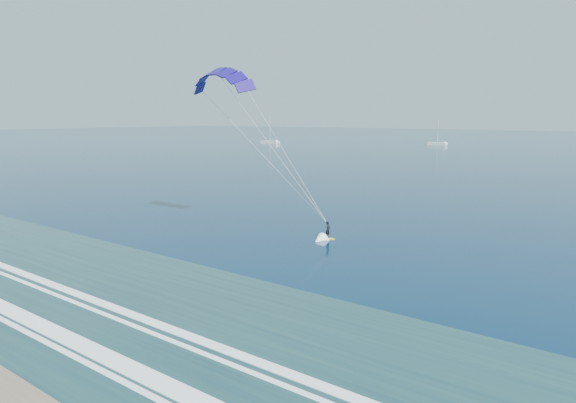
# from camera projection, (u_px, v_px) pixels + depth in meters

# --- Properties ---
(kitesurfer_rig) EXTENTS (17.26, 4.99, 17.35)m
(kitesurfer_rig) POSITION_uv_depth(u_px,v_px,m) (268.00, 142.00, 49.45)
(kitesurfer_rig) COLOR yellow
(kitesurfer_rig) RESTS_ON ground
(sailboat_0) EXTENTS (8.65, 2.40, 11.78)m
(sailboat_0) POSITION_uv_depth(u_px,v_px,m) (270.00, 142.00, 218.14)
(sailboat_0) COLOR silver
(sailboat_0) RESTS_ON ground
(sailboat_1) EXTENTS (7.49, 2.40, 10.46)m
(sailboat_1) POSITION_uv_depth(u_px,v_px,m) (437.00, 144.00, 204.51)
(sailboat_1) COLOR silver
(sailboat_1) RESTS_ON ground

